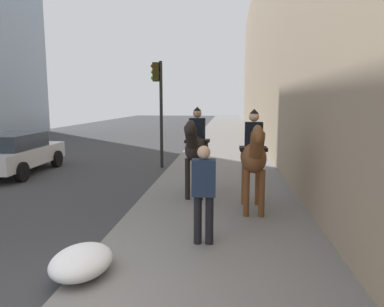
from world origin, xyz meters
name	(u,v)px	position (x,y,z in m)	size (l,w,h in m)	color
mounted_horse_near	(196,147)	(5.17, -1.39, 1.40)	(2.15, 0.67, 2.29)	black
mounted_horse_far	(254,156)	(4.00, -2.75, 1.37)	(2.15, 0.60, 2.27)	brown
pedestrian_greeting	(204,188)	(2.07, -1.79, 1.10)	(0.28, 0.41, 1.70)	black
car_near_lane	(16,152)	(7.92, 5.25, 0.76)	(4.29, 2.08, 1.44)	silver
traffic_light_near_curb	(159,97)	(9.62, 0.44, 2.70)	(0.20, 0.44, 4.04)	black
snow_pile_near	(81,261)	(0.80, -0.15, 0.31)	(1.09, 0.83, 0.38)	white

